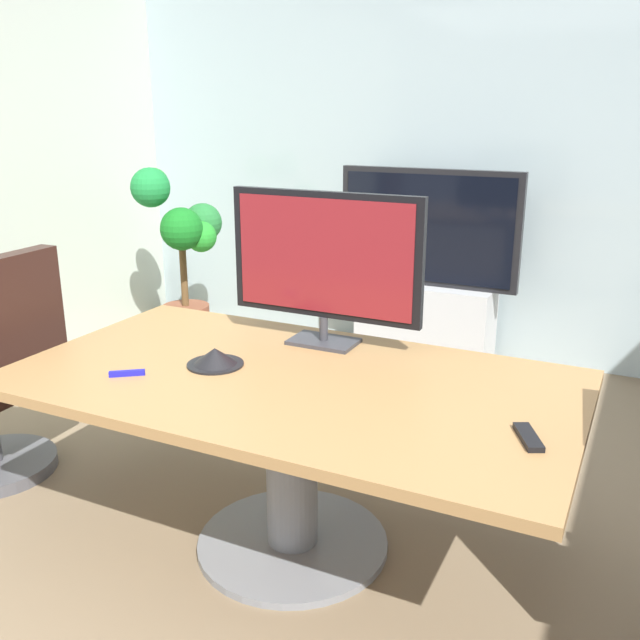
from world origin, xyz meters
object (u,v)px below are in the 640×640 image
wall_display_unit (426,300)px  remote_control (528,437)px  tv_monitor (325,260)px  conference_table (291,420)px  potted_plant (181,246)px  conference_phone (215,358)px

wall_display_unit → remote_control: size_ratio=7.71×
tv_monitor → remote_control: (0.94, -0.54, -0.35)m
conference_table → remote_control: size_ratio=12.27×
conference_table → remote_control: (0.88, -0.14, 0.19)m
remote_control → conference_table: bearing=145.1°
potted_plant → tv_monitor: bearing=-38.1°
tv_monitor → potted_plant: size_ratio=0.65×
conference_phone → wall_display_unit: bearing=86.7°
tv_monitor → potted_plant: tv_monitor is taller
wall_display_unit → tv_monitor: bearing=-85.9°
conference_phone → remote_control: 1.21m
potted_plant → conference_table: bearing=-44.4°
conference_table → wall_display_unit: 2.27m
conference_table → remote_control: remote_control is taller
wall_display_unit → remote_control: 2.64m
wall_display_unit → potted_plant: bearing=-164.7°
tv_monitor → remote_control: tv_monitor is taller
wall_display_unit → conference_phone: (-0.13, -2.29, 0.32)m
conference_phone → conference_table: bearing=4.3°
remote_control → conference_phone: bearing=148.6°
tv_monitor → conference_phone: tv_monitor is taller
tv_monitor → wall_display_unit: bearing=94.1°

